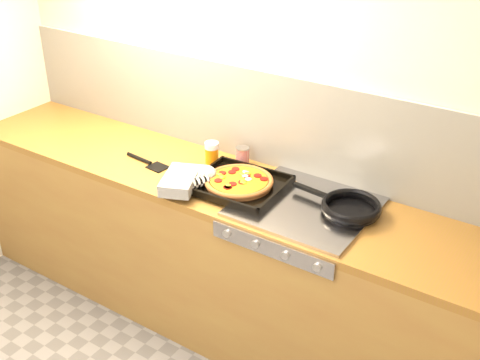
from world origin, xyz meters
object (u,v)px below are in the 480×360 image
Objects in this scene: pizza_on_tray at (223,181)px; frying_pan at (350,207)px; juice_glass at (212,153)px; tomato_can at (242,156)px.

frying_pan is at bearing 11.28° from pizza_on_tray.
juice_glass reaches higher than pizza_on_tray.
frying_pan is (0.61, 0.12, -0.01)m from pizza_on_tray.
pizza_on_tray is at bearing -42.96° from juice_glass.
tomato_can reaches higher than frying_pan.
juice_glass is at bearing -153.23° from tomato_can.
pizza_on_tray is 5.55× the size of tomato_can.
juice_glass reaches higher than frying_pan.
juice_glass is at bearing 174.92° from frying_pan.
tomato_can reaches higher than pizza_on_tray.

